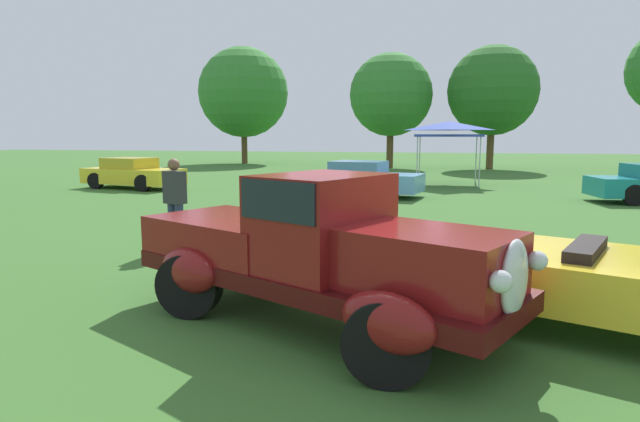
# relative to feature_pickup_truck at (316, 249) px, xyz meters

# --- Properties ---
(ground_plane) EXTENTS (120.00, 120.00, 0.00)m
(ground_plane) POSITION_rel_feature_pickup_truck_xyz_m (0.25, 0.56, -0.87)
(ground_plane) COLOR #386628
(feature_pickup_truck) EXTENTS (4.70, 3.31, 1.70)m
(feature_pickup_truck) POSITION_rel_feature_pickup_truck_xyz_m (0.00, 0.00, 0.00)
(feature_pickup_truck) COLOR #400B0B
(feature_pickup_truck) RESTS_ON ground_plane
(show_car_yellow) EXTENTS (4.30, 2.45, 1.22)m
(show_car_yellow) POSITION_rel_feature_pickup_truck_xyz_m (-10.75, 13.39, -0.27)
(show_car_yellow) COLOR yellow
(show_car_yellow) RESTS_ON ground_plane
(show_car_skyblue) EXTENTS (4.26, 2.36, 1.22)m
(show_car_skyblue) POSITION_rel_feature_pickup_truck_xyz_m (-1.38, 12.73, -0.27)
(show_car_skyblue) COLOR #669EDB
(show_car_skyblue) RESTS_ON ground_plane
(spectator_between_cars) EXTENTS (0.46, 0.37, 1.69)m
(spectator_between_cars) POSITION_rel_feature_pickup_truck_xyz_m (-3.48, 3.34, 0.04)
(spectator_between_cars) COLOR #283351
(spectator_between_cars) RESTS_ON ground_plane
(canopy_tent_left_field) EXTENTS (2.77, 2.77, 2.71)m
(canopy_tent_left_field) POSITION_rel_feature_pickup_truck_xyz_m (1.57, 17.97, 1.55)
(canopy_tent_left_field) COLOR #B7B7BC
(canopy_tent_left_field) RESTS_ON ground_plane
(treeline_far_left) EXTENTS (6.63, 6.63, 8.57)m
(treeline_far_left) POSITION_rel_feature_pickup_truck_xyz_m (-13.23, 32.33, 4.38)
(treeline_far_left) COLOR brown
(treeline_far_left) RESTS_ON ground_plane
(treeline_mid_left) EXTENTS (5.32, 5.32, 7.35)m
(treeline_mid_left) POSITION_rel_feature_pickup_truck_xyz_m (-2.02, 29.40, 3.81)
(treeline_mid_left) COLOR brown
(treeline_mid_left) RESTS_ON ground_plane
(treeline_center) EXTENTS (5.53, 5.53, 7.61)m
(treeline_center) POSITION_rel_feature_pickup_truck_xyz_m (4.26, 29.53, 3.97)
(treeline_center) COLOR brown
(treeline_center) RESTS_ON ground_plane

